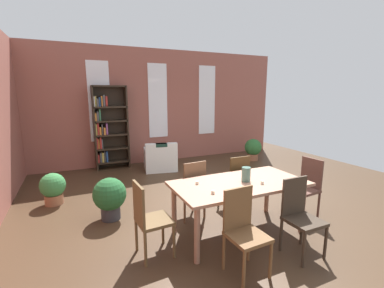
{
  "coord_description": "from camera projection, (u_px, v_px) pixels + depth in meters",
  "views": [
    {
      "loc": [
        -2.27,
        -3.58,
        1.98
      ],
      "look_at": [
        0.02,
        1.39,
        0.91
      ],
      "focal_mm": 24.47,
      "sensor_mm": 36.0,
      "label": 1
    }
  ],
  "objects": [
    {
      "name": "ground_plane",
      "position": [
        225.0,
        210.0,
        4.51
      ],
      "size": [
        9.62,
        9.62,
        0.0
      ],
      "primitive_type": "plane",
      "color": "#432F1E"
    },
    {
      "name": "back_wall_brick",
      "position": [
        157.0,
        107.0,
        7.55
      ],
      "size": [
        7.78,
        0.12,
        3.19
      ],
      "primitive_type": "cube",
      "color": "#9A564A",
      "rests_on": "ground"
    },
    {
      "name": "window_pane_0",
      "position": [
        100.0,
        102.0,
        6.81
      ],
      "size": [
        0.55,
        0.02,
        2.08
      ],
      "primitive_type": "cube",
      "color": "white"
    },
    {
      "name": "window_pane_1",
      "position": [
        158.0,
        101.0,
        7.46
      ],
      "size": [
        0.55,
        0.02,
        2.08
      ],
      "primitive_type": "cube",
      "color": "white"
    },
    {
      "name": "window_pane_2",
      "position": [
        207.0,
        100.0,
        8.11
      ],
      "size": [
        0.55,
        0.02,
        2.08
      ],
      "primitive_type": "cube",
      "color": "white"
    },
    {
      "name": "dining_table",
      "position": [
        239.0,
        188.0,
        3.66
      ],
      "size": [
        1.87,
        0.95,
        0.76
      ],
      "color": "#A1715A",
      "rests_on": "ground"
    },
    {
      "name": "vase_on_table",
      "position": [
        246.0,
        174.0,
        3.67
      ],
      "size": [
        0.13,
        0.13,
        0.2
      ],
      "primitive_type": "cylinder",
      "color": "#4C7266",
      "rests_on": "dining_table"
    },
    {
      "name": "tealight_candle_0",
      "position": [
        197.0,
        183.0,
        3.56
      ],
      "size": [
        0.04,
        0.04,
        0.04
      ],
      "primitive_type": "cylinder",
      "color": "silver",
      "rests_on": "dining_table"
    },
    {
      "name": "tealight_candle_1",
      "position": [
        262.0,
        182.0,
        3.56
      ],
      "size": [
        0.04,
        0.04,
        0.04
      ],
      "primitive_type": "cylinder",
      "color": "silver",
      "rests_on": "dining_table"
    },
    {
      "name": "tealight_candle_2",
      "position": [
        213.0,
        192.0,
        3.22
      ],
      "size": [
        0.04,
        0.04,
        0.04
      ],
      "primitive_type": "cylinder",
      "color": "silver",
      "rests_on": "dining_table"
    },
    {
      "name": "dining_chair_head_right",
      "position": [
        306.0,
        185.0,
        4.23
      ],
      "size": [
        0.43,
        0.43,
        0.95
      ],
      "color": "brown",
      "rests_on": "ground"
    },
    {
      "name": "dining_chair_near_left",
      "position": [
        243.0,
        228.0,
        2.89
      ],
      "size": [
        0.42,
        0.42,
        0.95
      ],
      "color": "brown",
      "rests_on": "ground"
    },
    {
      "name": "dining_chair_far_left",
      "position": [
        191.0,
        187.0,
        4.14
      ],
      "size": [
        0.43,
        0.43,
        0.95
      ],
      "color": "brown",
      "rests_on": "ground"
    },
    {
      "name": "dining_chair_head_left",
      "position": [
        148.0,
        217.0,
        3.15
      ],
      "size": [
        0.42,
        0.42,
        0.95
      ],
      "color": "brown",
      "rests_on": "ground"
    },
    {
      "name": "dining_chair_near_right",
      "position": [
        300.0,
        214.0,
        3.24
      ],
      "size": [
        0.4,
        0.4,
        0.95
      ],
      "color": "#382B20",
      "rests_on": "ground"
    },
    {
      "name": "dining_chair_far_right",
      "position": [
        236.0,
        180.0,
        4.49
      ],
      "size": [
        0.4,
        0.4,
        0.95
      ],
      "color": "#422D16",
      "rests_on": "ground"
    },
    {
      "name": "bookshelf_tall",
      "position": [
        108.0,
        128.0,
        6.83
      ],
      "size": [
        0.86,
        0.33,
        2.17
      ],
      "color": "#2D2319",
      "rests_on": "ground"
    },
    {
      "name": "armchair_white",
      "position": [
        160.0,
        159.0,
        6.85
      ],
      "size": [
        0.93,
        0.93,
        0.75
      ],
      "color": "silver",
      "rests_on": "ground"
    },
    {
      "name": "potted_plant_by_shelf",
      "position": [
        253.0,
        149.0,
        7.8
      ],
      "size": [
        0.5,
        0.5,
        0.64
      ],
      "color": "#9E6042",
      "rests_on": "ground"
    },
    {
      "name": "potted_plant_corner",
      "position": [
        53.0,
        188.0,
        4.7
      ],
      "size": [
        0.44,
        0.44,
        0.58
      ],
      "color": "#9E6042",
      "rests_on": "ground"
    },
    {
      "name": "potted_plant_window",
      "position": [
        110.0,
        196.0,
        4.13
      ],
      "size": [
        0.52,
        0.52,
        0.68
      ],
      "color": "#333338",
      "rests_on": "ground"
    }
  ]
}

